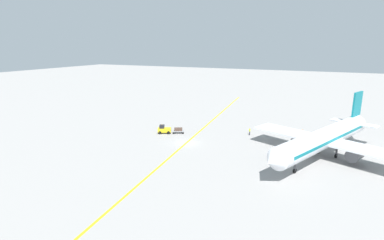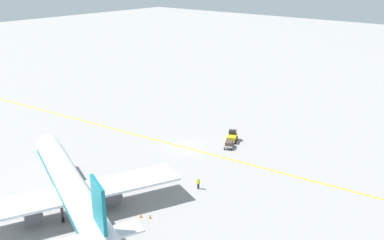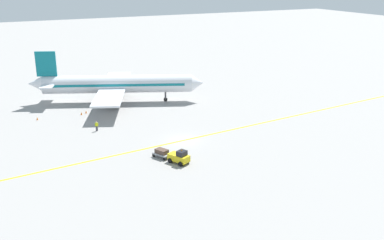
{
  "view_description": "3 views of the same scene",
  "coord_description": "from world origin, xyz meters",
  "px_view_note": "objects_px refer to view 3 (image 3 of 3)",
  "views": [
    {
      "loc": [
        -26.06,
        53.08,
        19.71
      ],
      "look_at": [
        -0.55,
        -1.64,
        4.62
      ],
      "focal_mm": 28.0,
      "sensor_mm": 36.0,
      "label": 1
    },
    {
      "loc": [
        -55.2,
        -47.54,
        30.38
      ],
      "look_at": [
        5.79,
        3.64,
        2.86
      ],
      "focal_mm": 42.0,
      "sensor_mm": 36.0,
      "label": 2
    },
    {
      "loc": [
        60.57,
        -27.99,
        25.54
      ],
      "look_at": [
        3.87,
        -0.34,
        4.64
      ],
      "focal_mm": 42.0,
      "sensor_mm": 36.0,
      "label": 3
    }
  ],
  "objects_px": {
    "baggage_cart_trailing": "(162,152)",
    "ground_crew_worker": "(97,126)",
    "baggage_tug_white": "(179,157)",
    "traffic_cone_mid_apron": "(81,113)",
    "traffic_cone_near_nose": "(86,112)",
    "traffic_cone_by_wingtip": "(37,119)",
    "airplane_at_gate": "(116,85)"
  },
  "relations": [
    {
      "from": "traffic_cone_by_wingtip",
      "to": "traffic_cone_mid_apron",
      "type": "bearing_deg",
      "value": 86.71
    },
    {
      "from": "traffic_cone_by_wingtip",
      "to": "traffic_cone_near_nose",
      "type": "bearing_deg",
      "value": 91.08
    },
    {
      "from": "baggage_cart_trailing",
      "to": "traffic_cone_near_nose",
      "type": "xyz_separation_m",
      "value": [
        -25.99,
        -4.82,
        -0.49
      ]
    },
    {
      "from": "baggage_tug_white",
      "to": "traffic_cone_by_wingtip",
      "type": "relative_size",
      "value": 6.1
    },
    {
      "from": "baggage_cart_trailing",
      "to": "traffic_cone_near_nose",
      "type": "height_order",
      "value": "baggage_cart_trailing"
    },
    {
      "from": "baggage_cart_trailing",
      "to": "ground_crew_worker",
      "type": "distance_m",
      "value": 16.26
    },
    {
      "from": "traffic_cone_mid_apron",
      "to": "baggage_cart_trailing",
      "type": "bearing_deg",
      "value": 12.99
    },
    {
      "from": "traffic_cone_mid_apron",
      "to": "airplane_at_gate",
      "type": "bearing_deg",
      "value": 122.94
    },
    {
      "from": "baggage_cart_trailing",
      "to": "traffic_cone_by_wingtip",
      "type": "distance_m",
      "value": 29.25
    },
    {
      "from": "baggage_cart_trailing",
      "to": "ground_crew_worker",
      "type": "bearing_deg",
      "value": -160.12
    },
    {
      "from": "ground_crew_worker",
      "to": "traffic_cone_mid_apron",
      "type": "distance_m",
      "value": 10.1
    },
    {
      "from": "airplane_at_gate",
      "to": "traffic_cone_by_wingtip",
      "type": "distance_m",
      "value": 17.52
    },
    {
      "from": "ground_crew_worker",
      "to": "traffic_cone_near_nose",
      "type": "bearing_deg",
      "value": 176.23
    },
    {
      "from": "traffic_cone_near_nose",
      "to": "traffic_cone_by_wingtip",
      "type": "relative_size",
      "value": 1.0
    },
    {
      "from": "airplane_at_gate",
      "to": "baggage_tug_white",
      "type": "relative_size",
      "value": 10.11
    },
    {
      "from": "traffic_cone_mid_apron",
      "to": "traffic_cone_by_wingtip",
      "type": "xyz_separation_m",
      "value": [
        -0.45,
        -7.89,
        0.0
      ]
    },
    {
      "from": "airplane_at_gate",
      "to": "baggage_cart_trailing",
      "type": "bearing_deg",
      "value": -4.96
    },
    {
      "from": "baggage_tug_white",
      "to": "traffic_cone_mid_apron",
      "type": "distance_m",
      "value": 29.26
    },
    {
      "from": "ground_crew_worker",
      "to": "traffic_cone_by_wingtip",
      "type": "xyz_separation_m",
      "value": [
        -10.53,
        -8.21,
        -0.63
      ]
    },
    {
      "from": "baggage_cart_trailing",
      "to": "traffic_cone_near_nose",
      "type": "bearing_deg",
      "value": -169.48
    },
    {
      "from": "traffic_cone_by_wingtip",
      "to": "baggage_tug_white",
      "type": "bearing_deg",
      "value": 27.78
    },
    {
      "from": "baggage_tug_white",
      "to": "ground_crew_worker",
      "type": "xyz_separation_m",
      "value": [
        -18.26,
        -6.96,
        0.01
      ]
    },
    {
      "from": "traffic_cone_mid_apron",
      "to": "traffic_cone_near_nose",
      "type": "bearing_deg",
      "value": 121.23
    },
    {
      "from": "ground_crew_worker",
      "to": "traffic_cone_by_wingtip",
      "type": "bearing_deg",
      "value": -142.06
    },
    {
      "from": "baggage_tug_white",
      "to": "traffic_cone_mid_apron",
      "type": "xyz_separation_m",
      "value": [
        -28.34,
        -7.28,
        -0.63
      ]
    },
    {
      "from": "baggage_cart_trailing",
      "to": "traffic_cone_mid_apron",
      "type": "bearing_deg",
      "value": -167.01
    },
    {
      "from": "traffic_cone_mid_apron",
      "to": "baggage_tug_white",
      "type": "bearing_deg",
      "value": 14.41
    },
    {
      "from": "baggage_cart_trailing",
      "to": "traffic_cone_by_wingtip",
      "type": "bearing_deg",
      "value": -151.99
    },
    {
      "from": "traffic_cone_near_nose",
      "to": "traffic_cone_mid_apron",
      "type": "relative_size",
      "value": 1.0
    },
    {
      "from": "baggage_cart_trailing",
      "to": "traffic_cone_near_nose",
      "type": "relative_size",
      "value": 5.36
    },
    {
      "from": "airplane_at_gate",
      "to": "baggage_tug_white",
      "type": "xyz_separation_m",
      "value": [
        33.86,
        -1.25,
        -2.81
      ]
    },
    {
      "from": "ground_crew_worker",
      "to": "traffic_cone_by_wingtip",
      "type": "height_order",
      "value": "ground_crew_worker"
    }
  ]
}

